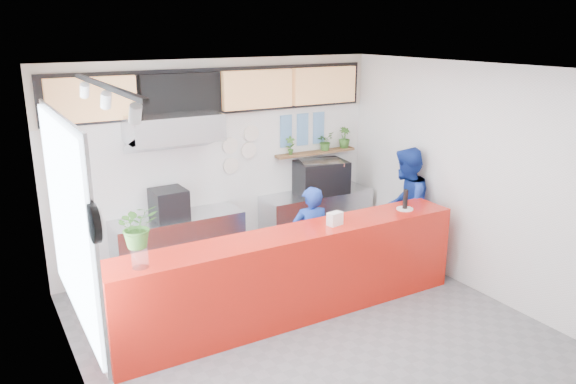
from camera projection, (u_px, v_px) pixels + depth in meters
name	position (u px, v px, depth m)	size (l,w,h in m)	color
floor	(311.00, 330.00, 6.58)	(5.00, 5.00, 0.00)	slate
ceiling	(314.00, 69.00, 5.73)	(5.00, 5.00, 0.00)	silver
wall_back	(220.00, 163.00, 8.22)	(5.00, 5.00, 0.00)	white
wall_left	(73.00, 253.00, 4.95)	(5.00, 5.00, 0.00)	white
wall_right	(473.00, 179.00, 7.36)	(5.00, 5.00, 0.00)	white
service_counter	(293.00, 275.00, 6.75)	(4.50, 0.60, 1.10)	red
cream_band	(218.00, 87.00, 7.91)	(5.00, 0.02, 0.80)	beige
prep_bench	(179.00, 247.00, 7.89)	(1.80, 0.60, 0.90)	#B2B5BA
panini_oven	(169.00, 204.00, 7.65)	(0.45, 0.45, 0.40)	black
extraction_hood	(173.00, 127.00, 7.36)	(1.20, 0.70, 0.35)	#B2B5BA
hood_lip	(174.00, 142.00, 7.42)	(1.20, 0.70, 0.08)	#B2B5BA
right_bench	(316.00, 219.00, 9.00)	(1.80, 0.60, 0.90)	#B2B5BA
espresso_machine	(321.00, 177.00, 8.83)	(0.78, 0.56, 0.50)	black
espresso_tray	(321.00, 163.00, 8.77)	(0.64, 0.44, 0.06)	#B3B6BA
herb_shelf	(316.00, 152.00, 8.91)	(1.40, 0.18, 0.04)	brown
menu_board_far_left	(92.00, 99.00, 6.98)	(1.10, 0.10, 0.55)	tan
menu_board_mid_left	(181.00, 94.00, 7.54)	(1.10, 0.10, 0.55)	black
menu_board_mid_right	(258.00, 89.00, 8.10)	(1.10, 0.10, 0.55)	tan
menu_board_far_right	(324.00, 85.00, 8.66)	(1.10, 0.10, 0.55)	tan
soffit	(219.00, 91.00, 7.89)	(4.80, 0.04, 0.65)	black
window_pane	(68.00, 222.00, 5.15)	(0.04, 2.20, 1.90)	silver
window_frame	(71.00, 221.00, 5.16)	(0.03, 2.30, 2.00)	#B2B5BA
wall_clock_rim	(94.00, 223.00, 4.06)	(0.30, 0.30, 0.05)	black
wall_clock_face	(98.00, 223.00, 4.08)	(0.26, 0.26, 0.02)	white
track_rail	(105.00, 86.00, 4.73)	(0.05, 2.40, 0.04)	black
dec_plate_a	(230.00, 146.00, 8.20)	(0.24, 0.24, 0.03)	silver
dec_plate_b	(249.00, 150.00, 8.37)	(0.24, 0.24, 0.03)	silver
dec_plate_c	(231.00, 166.00, 8.29)	(0.24, 0.24, 0.03)	silver
dec_plate_d	(251.00, 133.00, 8.33)	(0.24, 0.24, 0.03)	silver
photo_frame_a	(286.00, 123.00, 8.60)	(0.20, 0.02, 0.25)	#598CBF
photo_frame_b	(303.00, 122.00, 8.74)	(0.20, 0.02, 0.25)	#598CBF
photo_frame_c	(319.00, 120.00, 8.89)	(0.20, 0.02, 0.25)	#598CBF
photo_frame_d	(286.00, 139.00, 8.67)	(0.20, 0.02, 0.25)	#598CBF
photo_frame_e	(302.00, 137.00, 8.81)	(0.20, 0.02, 0.25)	#598CBF
photo_frame_f	(318.00, 136.00, 8.96)	(0.20, 0.02, 0.25)	#598CBF
staff_center	(311.00, 239.00, 7.43)	(0.53, 0.35, 1.44)	navy
staff_right	(405.00, 207.00, 8.21)	(0.86, 0.67, 1.77)	navy
herb_a	(290.00, 145.00, 8.64)	(0.15, 0.10, 0.29)	#376623
herb_c	(325.00, 141.00, 8.95)	(0.26, 0.23, 0.29)	#376623
herb_d	(344.00, 138.00, 9.13)	(0.19, 0.17, 0.33)	#376623
glass_vase	(140.00, 258.00, 5.60)	(0.17, 0.17, 0.21)	silver
basil_vase	(137.00, 226.00, 5.50)	(0.40, 0.35, 0.44)	#376623
napkin_holder	(335.00, 219.00, 6.81)	(0.18, 0.11, 0.16)	white
white_plate	(405.00, 209.00, 7.41)	(0.22, 0.22, 0.02)	white
pepper_mill	(405.00, 199.00, 7.37)	(0.06, 0.06, 0.26)	black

